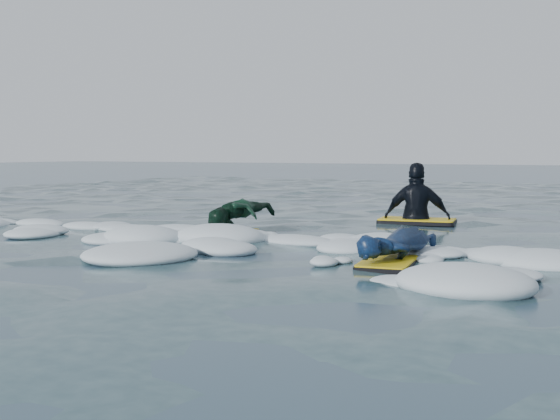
{
  "coord_description": "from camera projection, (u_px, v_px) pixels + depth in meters",
  "views": [
    {
      "loc": [
        4.63,
        -6.63,
        1.21
      ],
      "look_at": [
        0.21,
        1.6,
        0.43
      ],
      "focal_mm": 45.0,
      "sensor_mm": 36.0,
      "label": 1
    }
  ],
  "objects": [
    {
      "name": "ground",
      "position": [
        199.0,
        256.0,
        8.11
      ],
      "size": [
        120.0,
        120.0,
        0.0
      ],
      "primitive_type": "plane",
      "color": "#1B2A41",
      "rests_on": "ground"
    },
    {
      "name": "prone_woman_unit",
      "position": [
        395.0,
        247.0,
        7.53
      ],
      "size": [
        0.69,
        1.52,
        0.37
      ],
      "rotation": [
        0.0,
        0.0,
        1.71
      ],
      "color": "black",
      "rests_on": "ground"
    },
    {
      "name": "foam_band",
      "position": [
        245.0,
        246.0,
        9.02
      ],
      "size": [
        12.0,
        3.1,
        0.3
      ],
      "primitive_type": null,
      "color": "silver",
      "rests_on": "ground"
    },
    {
      "name": "prone_child_unit",
      "position": [
        241.0,
        216.0,
        10.27
      ],
      "size": [
        0.71,
        1.34,
        0.51
      ],
      "rotation": [
        0.0,
        0.0,
        1.71
      ],
      "color": "black",
      "rests_on": "ground"
    },
    {
      "name": "waiting_rider_unit",
      "position": [
        417.0,
        219.0,
        11.7
      ],
      "size": [
        1.34,
        0.87,
        1.88
      ],
      "rotation": [
        0.0,
        0.0,
        0.15
      ],
      "color": "black",
      "rests_on": "ground"
    }
  ]
}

